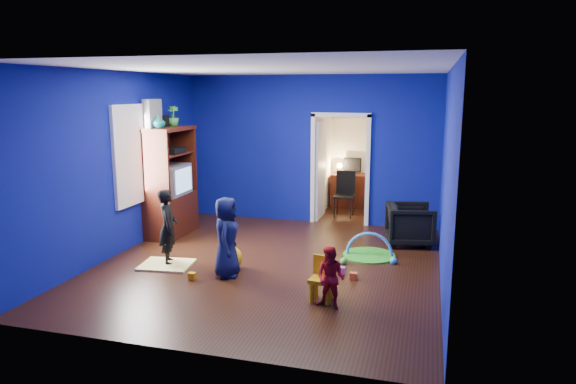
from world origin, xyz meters
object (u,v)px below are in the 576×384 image
(armchair, at_px, (410,224))
(play_mat, at_px, (369,255))
(toddler_red, at_px, (331,278))
(tv_armoire, at_px, (170,182))
(crt_tv, at_px, (172,180))
(child_black, at_px, (168,227))
(folding_chair, at_px, (344,195))
(hopper_ball, at_px, (230,258))
(kid_chair, at_px, (322,281))
(vase, at_px, (159,122))
(child_navy, at_px, (226,237))
(study_desk, at_px, (351,191))

(armchair, xyz_separation_m, play_mat, (-0.59, -0.82, -0.34))
(armchair, bearing_deg, toddler_red, 153.71)
(tv_armoire, distance_m, crt_tv, 0.06)
(crt_tv, bearing_deg, toddler_red, -35.93)
(child_black, distance_m, play_mat, 3.17)
(tv_armoire, height_order, folding_chair, tv_armoire)
(hopper_ball, relative_size, kid_chair, 0.70)
(play_mat, bearing_deg, toddler_red, -95.80)
(toddler_red, relative_size, play_mat, 0.92)
(vase, height_order, folding_chair, vase)
(toddler_red, relative_size, hopper_ball, 2.18)
(tv_armoire, bearing_deg, child_black, -63.36)
(child_navy, xyz_separation_m, crt_tv, (-1.75, 1.74, 0.45))
(kid_chair, bearing_deg, crt_tv, 154.32)
(tv_armoire, bearing_deg, play_mat, -4.79)
(toddler_red, distance_m, tv_armoire, 4.25)
(crt_tv, height_order, folding_chair, crt_tv)
(crt_tv, relative_size, hopper_ball, 1.99)
(child_black, xyz_separation_m, play_mat, (2.89, 1.19, -0.57))
(crt_tv, distance_m, study_desk, 4.23)
(vase, relative_size, play_mat, 0.27)
(vase, bearing_deg, hopper_ball, -34.34)
(kid_chair, height_order, study_desk, study_desk)
(armchair, relative_size, folding_chair, 0.84)
(crt_tv, height_order, play_mat, crt_tv)
(child_black, bearing_deg, kid_chair, -132.80)
(armchair, relative_size, play_mat, 0.92)
(tv_armoire, distance_m, hopper_ball, 2.43)
(armchair, height_order, vase, vase)
(vase, height_order, tv_armoire, vase)
(child_black, bearing_deg, play_mat, -93.75)
(vase, relative_size, crt_tv, 0.32)
(vase, bearing_deg, crt_tv, 82.41)
(child_navy, height_order, folding_chair, child_navy)
(play_mat, bearing_deg, hopper_ball, -147.91)
(child_black, xyz_separation_m, kid_chair, (2.52, -0.76, -0.33))
(child_black, relative_size, kid_chair, 2.31)
(study_desk, height_order, folding_chair, folding_chair)
(study_desk, xyz_separation_m, folding_chair, (0.00, -0.96, 0.09))
(tv_armoire, xyz_separation_m, play_mat, (3.64, -0.30, -0.97))
(armchair, height_order, study_desk, study_desk)
(study_desk, bearing_deg, hopper_ball, -103.12)
(armchair, xyz_separation_m, kid_chair, (-0.96, -2.77, -0.10))
(hopper_ball, height_order, kid_chair, kid_chair)
(toddler_red, relative_size, crt_tv, 1.10)
(child_black, height_order, vase, vase)
(toddler_red, bearing_deg, folding_chair, 111.37)
(child_navy, distance_m, vase, 2.75)
(tv_armoire, xyz_separation_m, kid_chair, (3.27, -2.25, -0.73))
(folding_chair, bearing_deg, play_mat, -71.68)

